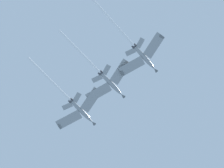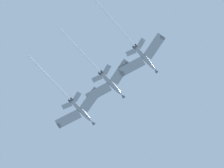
{
  "view_description": "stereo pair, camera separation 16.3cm",
  "coord_description": "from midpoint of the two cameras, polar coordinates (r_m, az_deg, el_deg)",
  "views": [
    {
      "loc": [
        -5.34,
        -13.47,
        1.84
      ],
      "look_at": [
        -12.11,
        -6.51,
        175.36
      ],
      "focal_mm": 79.18,
      "sensor_mm": 36.0,
      "label": 1
    },
    {
      "loc": [
        -5.46,
        -13.58,
        1.84
      ],
      "look_at": [
        -12.11,
        -6.51,
        175.36
      ],
      "focal_mm": 79.18,
      "sensor_mm": 36.0,
      "label": 2
    }
  ],
  "objects": [
    {
      "name": "jet_inner_left",
      "position": [
        173.64,
        -4.41,
        -2.28
      ],
      "size": [
        20.14,
        32.74,
        14.45
      ],
      "color": "gray"
    },
    {
      "name": "jet_centre",
      "position": [
        172.34,
        -0.95,
        0.89
      ],
      "size": [
        20.15,
        32.3,
        14.27
      ],
      "color": "gray"
    },
    {
      "name": "jet_inner_right",
      "position": [
        171.61,
        2.8,
        4.14
      ],
      "size": [
        20.15,
        34.61,
        15.22
      ],
      "color": "gray"
    }
  ]
}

